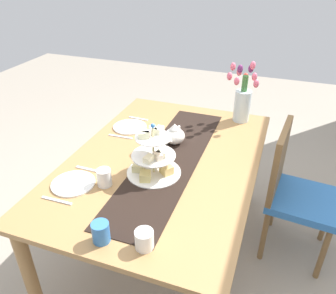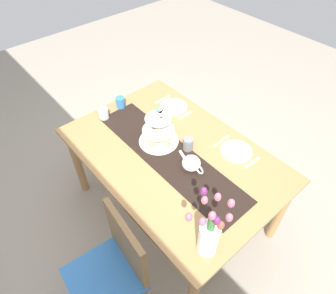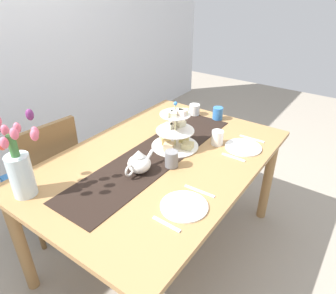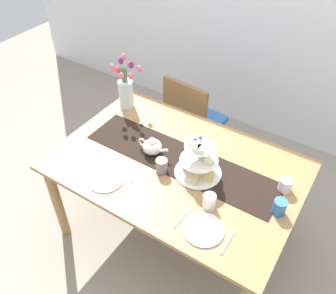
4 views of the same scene
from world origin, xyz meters
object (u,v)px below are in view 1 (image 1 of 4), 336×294
object	(u,v)px
tiered_cake_stand	(153,159)
fork_left	(138,119)
tulip_vase	(243,99)
dinner_plate_right	(73,183)
teapot	(175,135)
mug_white_text	(104,178)
fork_right	(88,169)
dinner_plate_left	(130,127)
mug_grey	(149,145)
dining_table	(164,172)
mug_orange	(101,232)
cream_jug	(144,240)
knife_left	(120,137)
knife_right	(57,200)
chair_left	(293,189)

from	to	relation	value
tiered_cake_stand	fork_left	distance (m)	0.71
tulip_vase	dinner_plate_right	xyz separation A→B (m)	(1.07, -0.70, -0.16)
teapot	mug_white_text	size ratio (longest dim) A/B	2.51
fork_right	dinner_plate_left	bearing A→B (deg)	180.00
dinner_plate_left	fork_right	size ratio (longest dim) A/B	1.53
teapot	mug_grey	distance (m)	0.19
dining_table	dinner_plate_right	distance (m)	0.55
tulip_vase	dinner_plate_left	bearing A→B (deg)	-61.96
fork_right	mug_orange	world-z (taller)	mug_orange
mug_white_text	cream_jug	bearing A→B (deg)	48.59
tulip_vase	knife_left	size ratio (longest dim) A/B	2.56
cream_jug	dinner_plate_right	bearing A→B (deg)	-117.19
cream_jug	knife_left	bearing A→B (deg)	-147.31
teapot	tulip_vase	bearing A→B (deg)	144.61
cream_jug	mug_grey	size ratio (longest dim) A/B	0.89
dinner_plate_left	dinner_plate_right	bearing A→B (deg)	0.00
tiered_cake_stand	mug_orange	size ratio (longest dim) A/B	3.20
mug_white_text	dinner_plate_left	bearing A→B (deg)	-166.00
dining_table	fork_right	distance (m)	0.45
knife_left	dining_table	bearing A→B (deg)	67.19
tulip_vase	knife_right	size ratio (longest dim) A/B	2.56
teapot	mug_white_text	bearing A→B (deg)	-20.69
fork_left	knife_left	size ratio (longest dim) A/B	0.88
dinner_plate_left	knife_left	xyz separation A→B (m)	(0.14, 0.00, -0.00)
chair_left	knife_left	distance (m)	1.17
dinner_plate_right	mug_orange	distance (m)	0.45
cream_jug	mug_orange	bearing A→B (deg)	-81.28
mug_orange	cream_jug	bearing A→B (deg)	98.72
chair_left	knife_left	bearing A→B (deg)	-81.75
dinner_plate_right	mug_white_text	xyz separation A→B (m)	(-0.05, 0.16, 0.04)
fork_right	knife_left	bearing A→B (deg)	180.00
tiered_cake_stand	mug_grey	bearing A→B (deg)	-151.14
knife_left	knife_right	world-z (taller)	same
teapot	fork_left	world-z (taller)	teapot
knife_left	dinner_plate_right	distance (m)	0.55
fork_right	knife_right	size ratio (longest dim) A/B	0.88
knife_left	mug_grey	xyz separation A→B (m)	(0.11, 0.25, 0.05)
chair_left	fork_left	size ratio (longest dim) A/B	6.07
dining_table	fork_left	xyz separation A→B (m)	(-0.44, -0.36, 0.10)
dinner_plate_left	dinner_plate_right	xyz separation A→B (m)	(0.69, 0.00, 0.00)
fork_left	dinner_plate_right	distance (m)	0.84
dining_table	mug_grey	world-z (taller)	mug_grey
dinner_plate_right	mug_grey	size ratio (longest dim) A/B	2.42
fork_left	knife_right	bearing A→B (deg)	0.00
tulip_vase	fork_left	bearing A→B (deg)	-71.94
cream_jug	tulip_vase	bearing A→B (deg)	172.47
tulip_vase	dinner_plate_right	distance (m)	1.29
tulip_vase	dinner_plate_left	world-z (taller)	tulip_vase
mug_white_text	knife_left	bearing A→B (deg)	-162.14
cream_jug	mug_grey	distance (m)	0.76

